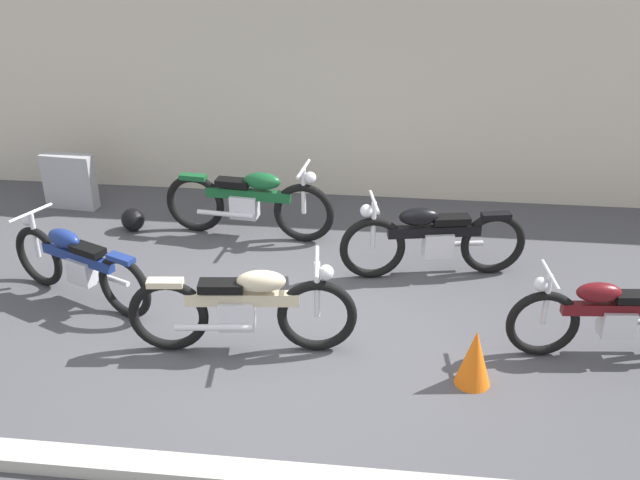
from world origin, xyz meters
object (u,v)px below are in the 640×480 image
(helmet, at_px, (133,219))
(motorcycle_black, at_px, (432,239))
(traffic_cone, at_px, (475,358))
(motorcycle_blue, at_px, (78,264))
(motorcycle_maroon, at_px, (611,317))
(motorcycle_cream, at_px, (244,308))
(stone_marker, at_px, (70,181))
(motorcycle_green, at_px, (250,202))

(helmet, height_order, motorcycle_black, motorcycle_black)
(traffic_cone, bearing_deg, motorcycle_black, 99.72)
(motorcycle_blue, distance_m, motorcycle_maroon, 5.35)
(motorcycle_cream, bearing_deg, stone_marker, 128.59)
(helmet, height_order, motorcycle_maroon, motorcycle_maroon)
(motorcycle_blue, xyz_separation_m, motorcycle_green, (1.49, 1.74, 0.04))
(helmet, height_order, traffic_cone, traffic_cone)
(motorcycle_green, bearing_deg, helmet, -174.29)
(motorcycle_maroon, bearing_deg, traffic_cone, 18.84)
(stone_marker, bearing_deg, motorcycle_blue, -64.31)
(motorcycle_maroon, xyz_separation_m, motorcycle_green, (-3.85, 2.16, 0.05))
(helmet, xyz_separation_m, traffic_cone, (4.11, -2.75, 0.13))
(motorcycle_cream, xyz_separation_m, motorcycle_maroon, (3.40, 0.30, -0.04))
(stone_marker, relative_size, motorcycle_blue, 0.41)
(motorcycle_black, xyz_separation_m, motorcycle_maroon, (1.61, -1.39, -0.03))
(stone_marker, relative_size, motorcycle_green, 0.35)
(motorcycle_blue, relative_size, motorcycle_green, 0.84)
(stone_marker, height_order, motorcycle_black, motorcycle_black)
(traffic_cone, height_order, motorcycle_blue, motorcycle_blue)
(helmet, distance_m, motorcycle_black, 3.86)
(helmet, distance_m, motorcycle_cream, 3.18)
(helmet, distance_m, traffic_cone, 4.95)
(motorcycle_cream, bearing_deg, helmet, 122.61)
(helmet, xyz_separation_m, motorcycle_cream, (1.99, -2.46, 0.32))
(helmet, relative_size, motorcycle_cream, 0.14)
(motorcycle_black, relative_size, motorcycle_green, 0.96)
(motorcycle_blue, bearing_deg, stone_marker, -39.77)
(motorcycle_black, bearing_deg, stone_marker, -27.16)
(helmet, xyz_separation_m, motorcycle_black, (3.77, -0.77, 0.31))
(motorcycle_black, bearing_deg, motorcycle_blue, 3.40)
(traffic_cone, height_order, motorcycle_maroon, motorcycle_maroon)
(motorcycle_blue, bearing_deg, traffic_cone, -169.42)
(stone_marker, height_order, motorcycle_maroon, motorcycle_maroon)
(stone_marker, bearing_deg, motorcycle_green, -13.25)
(motorcycle_black, bearing_deg, motorcycle_cream, 32.37)
(motorcycle_blue, distance_m, motorcycle_cream, 2.07)
(helmet, xyz_separation_m, motorcycle_blue, (0.05, -1.74, 0.28))
(motorcycle_green, bearing_deg, traffic_cone, -41.27)
(helmet, relative_size, motorcycle_black, 0.14)
(traffic_cone, height_order, motorcycle_black, motorcycle_black)
(motorcycle_black, relative_size, motorcycle_cream, 0.97)
(helmet, height_order, motorcycle_blue, motorcycle_blue)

